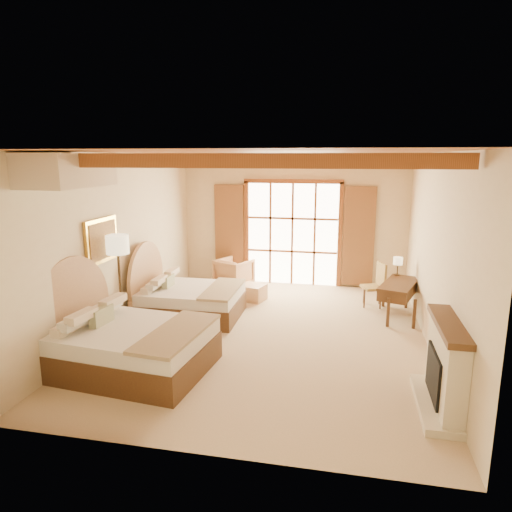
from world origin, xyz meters
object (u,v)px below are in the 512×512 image
(bed_near, at_px, (122,341))
(bed_far, at_px, (184,297))
(nightstand, at_px, (116,329))
(desk, at_px, (398,298))
(armchair, at_px, (234,273))

(bed_near, bearing_deg, bed_far, 94.40)
(nightstand, height_order, desk, desk)
(bed_far, xyz_separation_m, armchair, (0.46, 2.24, -0.04))
(nightstand, bearing_deg, bed_near, -50.07)
(bed_far, height_order, desk, bed_far)
(desk, bearing_deg, bed_far, -151.13)
(bed_near, distance_m, desk, 5.33)
(bed_far, bearing_deg, nightstand, -112.03)
(nightstand, distance_m, armchair, 3.98)
(bed_far, distance_m, desk, 4.27)
(nightstand, bearing_deg, bed_far, 74.34)
(bed_near, height_order, desk, bed_near)
(bed_far, relative_size, nightstand, 3.58)
(bed_near, distance_m, bed_far, 2.40)
(bed_near, height_order, armchair, bed_near)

